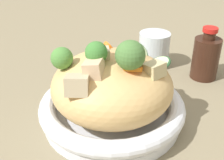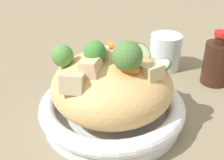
% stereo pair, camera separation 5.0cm
% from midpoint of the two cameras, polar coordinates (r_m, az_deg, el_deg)
% --- Properties ---
extents(ground_plane, '(3.00, 3.00, 0.00)m').
position_cam_midpoint_polar(ground_plane, '(0.54, -2.64, -7.74)').
color(ground_plane, '#817559').
extents(serving_bowl, '(0.26, 0.26, 0.05)m').
position_cam_midpoint_polar(serving_bowl, '(0.53, -2.70, -5.68)').
color(serving_bowl, white).
rests_on(serving_bowl, ground_plane).
extents(noodle_heap, '(0.21, 0.21, 0.11)m').
position_cam_midpoint_polar(noodle_heap, '(0.50, -2.84, -1.16)').
color(noodle_heap, tan).
rests_on(noodle_heap, serving_bowl).
extents(broccoli_florets, '(0.16, 0.07, 0.07)m').
position_cam_midpoint_polar(broccoli_florets, '(0.45, -4.78, 4.51)').
color(broccoli_florets, '#9AAC6D').
rests_on(broccoli_florets, serving_bowl).
extents(carrot_coins, '(0.11, 0.10, 0.03)m').
position_cam_midpoint_polar(carrot_coins, '(0.49, -3.36, 4.65)').
color(carrot_coins, orange).
rests_on(carrot_coins, serving_bowl).
extents(zucchini_slices, '(0.09, 0.07, 0.03)m').
position_cam_midpoint_polar(zucchini_slices, '(0.50, 4.16, 4.23)').
color(zucchini_slices, beige).
rests_on(zucchini_slices, serving_bowl).
extents(chicken_chunks, '(0.13, 0.13, 0.05)m').
position_cam_midpoint_polar(chicken_chunks, '(0.45, -4.96, 1.61)').
color(chicken_chunks, '#CCBD89').
rests_on(chicken_chunks, serving_bowl).
extents(soy_sauce_bottle, '(0.06, 0.06, 0.12)m').
position_cam_midpoint_polar(soy_sauce_bottle, '(0.68, 15.66, 4.23)').
color(soy_sauce_bottle, '#381E14').
rests_on(soy_sauce_bottle, ground_plane).
extents(drinking_glass, '(0.07, 0.07, 0.08)m').
position_cam_midpoint_polar(drinking_glass, '(0.72, 6.14, 5.82)').
color(drinking_glass, silver).
rests_on(drinking_glass, ground_plane).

